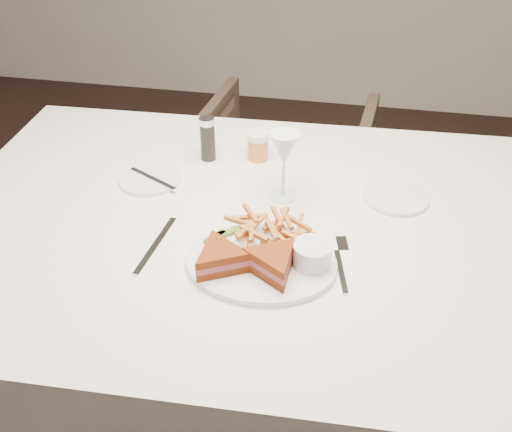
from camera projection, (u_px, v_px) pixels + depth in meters
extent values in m
cube|color=white|center=(259.00, 331.00, 1.55)|extent=(1.58, 1.08, 0.75)
imported|color=#48382C|center=(283.00, 174.00, 2.28)|extent=(0.70, 0.66, 0.66)
ellipsoid|color=white|center=(261.00, 263.00, 1.20)|extent=(0.33, 0.26, 0.01)
cube|color=silver|center=(156.00, 245.00, 1.25)|extent=(0.03, 0.21, 0.00)
cylinder|color=white|center=(150.00, 179.00, 1.47)|extent=(0.16, 0.16, 0.01)
cylinder|color=white|center=(396.00, 197.00, 1.40)|extent=(0.16, 0.16, 0.01)
cylinder|color=black|center=(208.00, 139.00, 1.52)|extent=(0.04, 0.04, 0.12)
cylinder|color=#C1762E|center=(258.00, 146.00, 1.54)|extent=(0.06, 0.06, 0.08)
cube|color=#4E6D26|center=(228.00, 233.00, 1.26)|extent=(0.05, 0.05, 0.01)
cube|color=#4E6D26|center=(215.00, 237.00, 1.25)|extent=(0.04, 0.05, 0.01)
cylinder|color=white|center=(312.00, 254.00, 1.17)|extent=(0.08, 0.08, 0.05)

